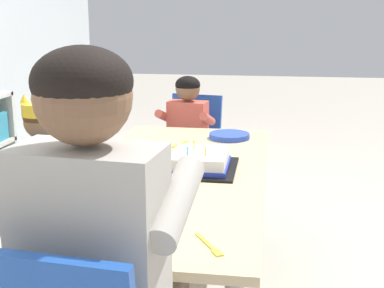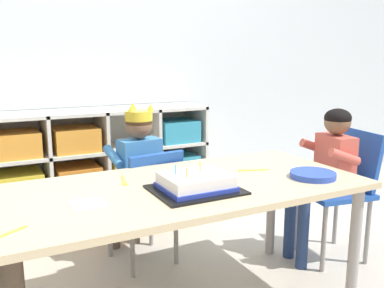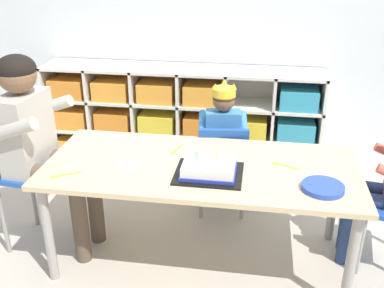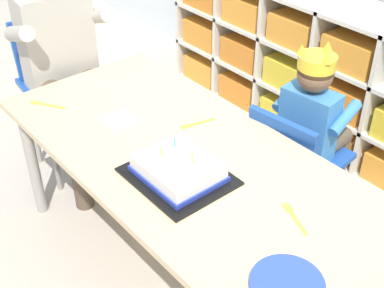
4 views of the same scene
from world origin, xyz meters
name	(u,v)px [view 1 (image 1 of 4)]	position (x,y,z in m)	size (l,w,h in m)	color
activity_table	(173,186)	(0.00, 0.00, 0.51)	(1.55, 0.68, 0.56)	#D1B789
classroom_chair_blue	(62,207)	(0.07, 0.47, 0.37)	(0.35, 0.38, 0.61)	#1E4CA8
child_with_crown	(33,172)	(0.05, 0.58, 0.52)	(0.31, 0.32, 0.83)	#3D7FBC
adult_helper_seated	(101,235)	(-0.85, 0.00, 0.68)	(0.45, 0.43, 1.08)	#B2ADA3
classroom_chair_guest_side	(191,146)	(1.03, 0.09, 0.40)	(0.39, 0.37, 0.68)	#1E4CA8
guest_at_table_side	(185,131)	(0.92, 0.11, 0.51)	(0.32, 0.32, 0.81)	#D15647
birthday_cake_on_tray	(200,162)	(0.05, -0.09, 0.59)	(0.32, 0.27, 0.10)	black
paper_plate_stack	(229,136)	(0.57, -0.16, 0.58)	(0.19, 0.19, 0.02)	blue
paper_napkin_square	(170,205)	(-0.35, -0.05, 0.57)	(0.12, 0.12, 0.00)	white
fork_near_child_seat	(124,182)	(-0.15, 0.15, 0.57)	(0.05, 0.14, 0.00)	yellow
fork_at_table_front_edge	(179,144)	(0.41, 0.05, 0.57)	(0.13, 0.06, 0.00)	yellow
fork_scattered_mid_table	(210,246)	(-0.63, -0.21, 0.57)	(0.13, 0.09, 0.00)	yellow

